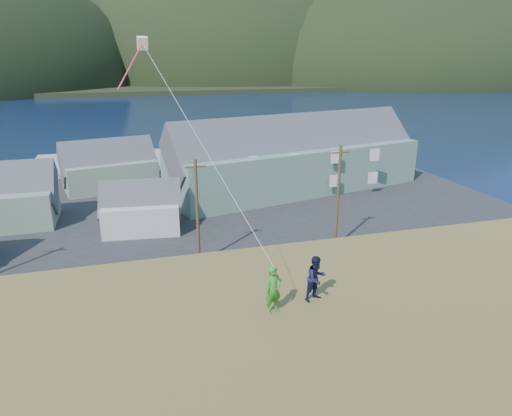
# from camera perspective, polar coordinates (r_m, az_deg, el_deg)

# --- Properties ---
(ground) EXTENTS (900.00, 900.00, 0.00)m
(ground) POSITION_cam_1_polar(r_m,az_deg,el_deg) (35.97, -6.17, -7.90)
(ground) COLOR #0A1638
(ground) RESTS_ON ground
(grass_strip) EXTENTS (110.00, 8.00, 0.10)m
(grass_strip) POSITION_cam_1_polar(r_m,az_deg,el_deg) (34.18, -5.58, -9.27)
(grass_strip) COLOR #4C3D19
(grass_strip) RESTS_ON ground
(waterfront_lot) EXTENTS (72.00, 36.00, 0.12)m
(waterfront_lot) POSITION_cam_1_polar(r_m,az_deg,el_deg) (51.62, -9.47, 0.30)
(waterfront_lot) COLOR #28282B
(waterfront_lot) RESTS_ON ground
(wharf) EXTENTS (26.00, 14.00, 0.90)m
(wharf) POSITION_cam_1_polar(r_m,az_deg,el_deg) (73.51, -16.33, 5.55)
(wharf) COLOR gray
(wharf) RESTS_ON ground
(far_shore) EXTENTS (900.00, 320.00, 2.00)m
(far_shore) POSITION_cam_1_polar(r_m,az_deg,el_deg) (362.21, -15.67, 15.40)
(far_shore) COLOR black
(far_shore) RESTS_ON ground
(far_hills) EXTENTS (760.00, 265.00, 143.00)m
(far_hills) POSITION_cam_1_polar(r_m,az_deg,el_deg) (314.21, -8.79, 15.67)
(far_hills) COLOR black
(far_hills) RESTS_ON ground
(lodge) EXTENTS (33.29, 16.02, 11.29)m
(lodge) POSITION_cam_1_polar(r_m,az_deg,el_deg) (56.36, 5.13, 6.53)
(lodge) COLOR gray
(lodge) RESTS_ON waterfront_lot
(shed_white) EXTENTS (7.92, 5.68, 5.93)m
(shed_white) POSITION_cam_1_polar(r_m,az_deg,el_deg) (44.36, -14.13, -0.01)
(shed_white) COLOR silver
(shed_white) RESTS_ON waterfront_lot
(shed_palegreen_far) EXTENTS (12.36, 8.66, 7.58)m
(shed_palegreen_far) POSITION_cam_1_polar(r_m,az_deg,el_deg) (59.96, -17.89, 5.00)
(shed_palegreen_far) COLOR slate
(shed_palegreen_far) RESTS_ON waterfront_lot
(utility_poles) EXTENTS (29.93, 0.24, 9.00)m
(utility_poles) POSITION_cam_1_polar(r_m,az_deg,el_deg) (35.35, -10.62, -0.65)
(utility_poles) COLOR #47331E
(utility_poles) RESTS_ON waterfront_lot
(parked_cars) EXTENTS (26.67, 13.56, 1.57)m
(parked_cars) POSITION_cam_1_polar(r_m,az_deg,el_deg) (55.04, -16.77, 1.74)
(parked_cars) COLOR slate
(parked_cars) RESTS_ON waterfront_lot
(kite_flyer_green) EXTENTS (0.73, 0.56, 1.76)m
(kite_flyer_green) POSITION_cam_1_polar(r_m,az_deg,el_deg) (16.30, 2.19, -10.17)
(kite_flyer_green) COLOR #308624
(kite_flyer_green) RESTS_ON hillside
(kite_flyer_navy) EXTENTS (1.02, 0.91, 1.75)m
(kite_flyer_navy) POSITION_cam_1_polar(r_m,az_deg,el_deg) (17.21, 7.54, -8.71)
(kite_flyer_navy) COLOR black
(kite_flyer_navy) RESTS_ON hillside
(kite_rig) EXTENTS (2.38, 4.39, 11.69)m
(kite_rig) POSITION_cam_1_polar(r_m,az_deg,el_deg) (21.55, -13.98, 18.62)
(kite_rig) COLOR beige
(kite_rig) RESTS_ON ground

